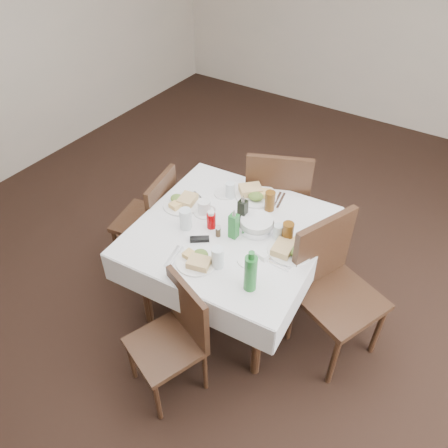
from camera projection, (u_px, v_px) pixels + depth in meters
name	position (u px, v px, depth m)	size (l,w,h in m)	color
ground_plane	(245.00, 298.00, 3.44)	(7.00, 7.00, 0.00)	black
room_shell	(255.00, 91.00, 2.33)	(6.04, 7.04, 2.80)	#C0B5A3
dining_table	(230.00, 239.00, 2.98)	(1.29, 1.29, 0.76)	black
chair_north	(277.00, 197.00, 3.48)	(0.64, 0.64, 1.03)	black
chair_south	(176.00, 333.00, 2.63)	(0.51, 0.51, 0.84)	black
chair_east	(331.00, 281.00, 2.81)	(0.63, 0.63, 1.01)	black
chair_west	(153.00, 216.00, 3.42)	(0.49, 0.49, 0.89)	black
meal_north	(255.00, 194.00, 3.17)	(0.30, 0.30, 0.07)	white
meal_south	(197.00, 260.00, 2.67)	(0.26, 0.26, 0.06)	white
meal_east	(289.00, 249.00, 2.74)	(0.28, 0.28, 0.06)	white
meal_west	(182.00, 202.00, 3.10)	(0.27, 0.27, 0.06)	white
side_plate_a	(225.00, 193.00, 3.21)	(0.15, 0.15, 0.01)	white
side_plate_b	(249.00, 260.00, 2.69)	(0.14, 0.14, 0.01)	white
water_n	(230.00, 190.00, 3.15)	(0.07, 0.07, 0.12)	silver
water_s	(218.00, 257.00, 2.62)	(0.08, 0.08, 0.14)	silver
water_e	(278.00, 232.00, 2.81)	(0.06, 0.06, 0.12)	silver
water_w	(186.00, 219.00, 2.88)	(0.08, 0.08, 0.15)	silver
iced_tea_a	(270.00, 201.00, 3.03)	(0.07, 0.07, 0.15)	brown
iced_tea_b	(288.00, 233.00, 2.77)	(0.07, 0.07, 0.15)	brown
bread_basket	(256.00, 224.00, 2.90)	(0.24, 0.24, 0.08)	silver
oil_cruet_dark	(243.00, 211.00, 2.91)	(0.06, 0.06, 0.23)	black
oil_cruet_green	(234.00, 225.00, 2.80)	(0.05, 0.05, 0.23)	#207129
ketchup_bottle	(211.00, 220.00, 2.89)	(0.06, 0.06, 0.13)	#AF0003
salt_shaker	(219.00, 231.00, 2.85)	(0.03, 0.03, 0.07)	white
pepper_shaker	(218.00, 231.00, 2.84)	(0.03, 0.03, 0.07)	#3E2B18
coffee_mug	(205.00, 208.00, 3.01)	(0.16, 0.14, 0.11)	white
sunglasses	(200.00, 239.00, 2.82)	(0.12, 0.11, 0.03)	black
green_bottle	(251.00, 273.00, 2.45)	(0.07, 0.07, 0.29)	#207129
sugar_caddy	(262.00, 256.00, 2.70)	(0.08, 0.05, 0.04)	white
cutlery_n	(279.00, 200.00, 3.15)	(0.08, 0.20, 0.01)	silver
cutlery_s	(174.00, 257.00, 2.71)	(0.08, 0.20, 0.01)	silver
cutlery_e	(278.00, 264.00, 2.67)	(0.16, 0.05, 0.01)	silver
cutlery_w	(199.00, 198.00, 3.17)	(0.16, 0.10, 0.01)	silver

